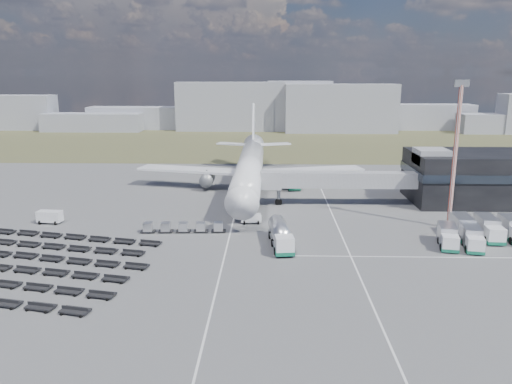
{
  "coord_description": "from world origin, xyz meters",
  "views": [
    {
      "loc": [
        4.29,
        -75.2,
        25.49
      ],
      "look_at": [
        1.89,
        14.3,
        4.0
      ],
      "focal_mm": 35.0,
      "sensor_mm": 36.0,
      "label": 1
    }
  ],
  "objects": [
    {
      "name": "uld_row",
      "position": [
        -9.68,
        2.23,
        0.91
      ],
      "size": [
        13.86,
        2.05,
        1.52
      ],
      "rotation": [
        0.0,
        0.0,
        0.04
      ],
      "color": "black",
      "rests_on": "ground"
    },
    {
      "name": "utility_van",
      "position": [
        -33.67,
        6.7,
        1.11
      ],
      "size": [
        4.29,
        2.28,
        2.22
      ],
      "primitive_type": "cube",
      "rotation": [
        0.0,
        0.0,
        -0.1
      ],
      "color": "white",
      "rests_on": "ground"
    },
    {
      "name": "lane_markings",
      "position": [
        9.77,
        3.0,
        0.01
      ],
      "size": [
        47.12,
        110.0,
        0.01
      ],
      "color": "silver",
      "rests_on": "ground"
    },
    {
      "name": "catering_truck",
      "position": [
        9.68,
        34.86,
        1.56
      ],
      "size": [
        3.25,
        6.84,
        3.05
      ],
      "rotation": [
        0.0,
        0.0,
        0.08
      ],
      "color": "white",
      "rests_on": "ground"
    },
    {
      "name": "service_trucks_far",
      "position": [
        38.83,
        0.37,
        1.68
      ],
      "size": [
        10.69,
        8.38,
        3.1
      ],
      "rotation": [
        0.0,
        0.0,
        -0.07
      ],
      "color": "white",
      "rests_on": "ground"
    },
    {
      "name": "skyline",
      "position": [
        1.73,
        149.17,
        8.67
      ],
      "size": [
        288.64,
        26.08,
        25.65
      ],
      "color": "#9495A1",
      "rests_on": "ground"
    },
    {
      "name": "ground",
      "position": [
        0.0,
        0.0,
        0.0
      ],
      "size": [
        420.0,
        420.0,
        0.0
      ],
      "primitive_type": "plane",
      "color": "#565659",
      "rests_on": "ground"
    },
    {
      "name": "terminal",
      "position": [
        47.77,
        23.96,
        5.25
      ],
      "size": [
        30.4,
        16.4,
        11.0
      ],
      "color": "black",
      "rests_on": "ground"
    },
    {
      "name": "baggage_dollies",
      "position": [
        -29.12,
        -12.59,
        0.38
      ],
      "size": [
        36.38,
        29.88,
        0.77
      ],
      "rotation": [
        0.0,
        0.0,
        -0.2
      ],
      "color": "black",
      "rests_on": "ground"
    },
    {
      "name": "fuel_tanker",
      "position": [
        6.08,
        -3.81,
        1.74
      ],
      "size": [
        3.88,
        10.99,
        3.48
      ],
      "rotation": [
        0.0,
        0.0,
        0.11
      ],
      "color": "white",
      "rests_on": "ground"
    },
    {
      "name": "airliner",
      "position": [
        0.0,
        32.38,
        5.29
      ],
      "size": [
        51.59,
        64.53,
        17.62
      ],
      "color": "white",
      "rests_on": "ground"
    },
    {
      "name": "service_trucks_near",
      "position": [
        32.88,
        -3.65,
        1.54
      ],
      "size": [
        7.18,
        8.08,
        2.83
      ],
      "rotation": [
        0.0,
        0.0,
        -0.2
      ],
      "color": "white",
      "rests_on": "ground"
    },
    {
      "name": "pushback_tug",
      "position": [
        1.21,
        7.83,
        0.77
      ],
      "size": [
        3.61,
        2.23,
        1.54
      ],
      "primitive_type": "cube",
      "rotation": [
        0.0,
        0.0,
        0.08
      ],
      "color": "white",
      "rests_on": "ground"
    },
    {
      "name": "floodlight_mast",
      "position": [
        34.6,
        6.04,
        12.23
      ],
      "size": [
        2.28,
        1.88,
        24.4
      ],
      "rotation": [
        0.0,
        0.0,
        -0.04
      ],
      "color": "#B5331C",
      "rests_on": "ground"
    },
    {
      "name": "jet_bridge",
      "position": [
        15.9,
        20.42,
        5.05
      ],
      "size": [
        30.3,
        3.8,
        7.05
      ],
      "color": "#939399",
      "rests_on": "ground"
    },
    {
      "name": "grass_strip",
      "position": [
        0.0,
        110.0,
        0.01
      ],
      "size": [
        420.0,
        90.0,
        0.01
      ],
      "primitive_type": "cube",
      "color": "brown",
      "rests_on": "ground"
    }
  ]
}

